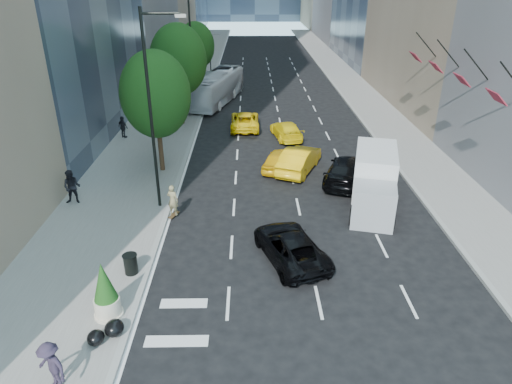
{
  "coord_description": "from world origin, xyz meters",
  "views": [
    {
      "loc": [
        -1.64,
        -18.0,
        11.45
      ],
      "look_at": [
        -1.32,
        2.55,
        1.6
      ],
      "focal_mm": 32.0,
      "sensor_mm": 36.0,
      "label": 1
    }
  ],
  "objects_px": {
    "black_sedan_mercedes": "(346,170)",
    "city_bus": "(216,88)",
    "skateboarder": "(173,202)",
    "black_sedan_lincoln": "(290,246)",
    "box_truck": "(374,180)",
    "planter_shrub": "(105,291)",
    "trash_can": "(131,264)"
  },
  "relations": [
    {
      "from": "black_sedan_lincoln",
      "to": "trash_can",
      "type": "bearing_deg",
      "value": -9.08
    },
    {
      "from": "black_sedan_lincoln",
      "to": "box_truck",
      "type": "relative_size",
      "value": 0.75
    },
    {
      "from": "city_bus",
      "to": "box_truck",
      "type": "height_order",
      "value": "city_bus"
    },
    {
      "from": "planter_shrub",
      "to": "trash_can",
      "type": "bearing_deg",
      "value": 85.07
    },
    {
      "from": "black_sedan_lincoln",
      "to": "city_bus",
      "type": "distance_m",
      "value": 27.74
    },
    {
      "from": "skateboarder",
      "to": "box_truck",
      "type": "xyz_separation_m",
      "value": [
        10.67,
        1.26,
        0.62
      ]
    },
    {
      "from": "black_sedan_mercedes",
      "to": "city_bus",
      "type": "height_order",
      "value": "city_bus"
    },
    {
      "from": "trash_can",
      "to": "black_sedan_lincoln",
      "type": "bearing_deg",
      "value": 9.85
    },
    {
      "from": "skateboarder",
      "to": "black_sedan_mercedes",
      "type": "bearing_deg",
      "value": -133.61
    },
    {
      "from": "black_sedan_mercedes",
      "to": "trash_can",
      "type": "distance_m",
      "value": 14.36
    },
    {
      "from": "city_bus",
      "to": "trash_can",
      "type": "distance_m",
      "value": 28.52
    },
    {
      "from": "skateboarder",
      "to": "city_bus",
      "type": "relative_size",
      "value": 0.16
    },
    {
      "from": "box_truck",
      "to": "planter_shrub",
      "type": "xyz_separation_m",
      "value": [
        -11.89,
        -9.05,
        -0.23
      ]
    },
    {
      "from": "black_sedan_mercedes",
      "to": "trash_can",
      "type": "xyz_separation_m",
      "value": [
        -10.8,
        -9.46,
        -0.19
      ]
    },
    {
      "from": "black_sedan_mercedes",
      "to": "trash_can",
      "type": "height_order",
      "value": "black_sedan_mercedes"
    },
    {
      "from": "planter_shrub",
      "to": "box_truck",
      "type": "bearing_deg",
      "value": 37.27
    },
    {
      "from": "box_truck",
      "to": "black_sedan_mercedes",
      "type": "bearing_deg",
      "value": 120.22
    },
    {
      "from": "city_bus",
      "to": "trash_can",
      "type": "xyz_separation_m",
      "value": [
        -1.8,
        -28.45,
        -0.93
      ]
    },
    {
      "from": "planter_shrub",
      "to": "black_sedan_mercedes",
      "type": "bearing_deg",
      "value": 47.61
    },
    {
      "from": "black_sedan_mercedes",
      "to": "trash_can",
      "type": "relative_size",
      "value": 6.24
    },
    {
      "from": "box_truck",
      "to": "planter_shrub",
      "type": "height_order",
      "value": "box_truck"
    },
    {
      "from": "city_bus",
      "to": "skateboarder",
      "type": "bearing_deg",
      "value": -77.61
    },
    {
      "from": "city_bus",
      "to": "box_truck",
      "type": "distance_m",
      "value": 24.13
    },
    {
      "from": "city_bus",
      "to": "box_truck",
      "type": "bearing_deg",
      "value": -51.51
    },
    {
      "from": "trash_can",
      "to": "box_truck",
      "type": "bearing_deg",
      "value": 28.87
    },
    {
      "from": "skateboarder",
      "to": "planter_shrub",
      "type": "xyz_separation_m",
      "value": [
        -1.23,
        -7.79,
        0.39
      ]
    },
    {
      "from": "city_bus",
      "to": "planter_shrub",
      "type": "distance_m",
      "value": 31.14
    },
    {
      "from": "black_sedan_lincoln",
      "to": "black_sedan_mercedes",
      "type": "distance_m",
      "value": 9.24
    },
    {
      "from": "planter_shrub",
      "to": "skateboarder",
      "type": "bearing_deg",
      "value": 81.05
    },
    {
      "from": "skateboarder",
      "to": "planter_shrub",
      "type": "bearing_deg",
      "value": 103.79
    },
    {
      "from": "black_sedan_mercedes",
      "to": "box_truck",
      "type": "distance_m",
      "value": 3.23
    },
    {
      "from": "skateboarder",
      "to": "black_sedan_lincoln",
      "type": "relative_size",
      "value": 0.35
    }
  ]
}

